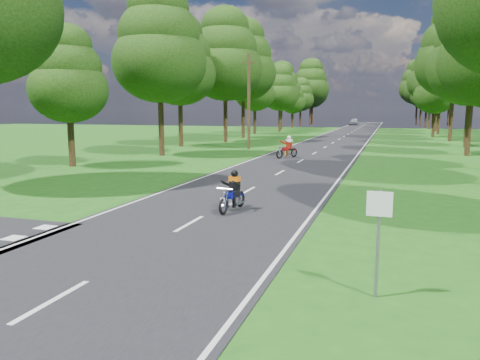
% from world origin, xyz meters
% --- Properties ---
extents(ground, '(160.00, 160.00, 0.00)m').
position_xyz_m(ground, '(0.00, 0.00, 0.00)').
color(ground, '#195012').
rests_on(ground, ground).
extents(main_road, '(7.00, 140.00, 0.02)m').
position_xyz_m(main_road, '(0.00, 50.00, 0.01)').
color(main_road, black).
rests_on(main_road, ground).
extents(road_markings, '(7.40, 140.00, 0.01)m').
position_xyz_m(road_markings, '(-0.14, 48.13, 0.02)').
color(road_markings, silver).
rests_on(road_markings, main_road).
extents(treeline, '(40.00, 115.35, 14.78)m').
position_xyz_m(treeline, '(1.43, 60.06, 8.25)').
color(treeline, black).
rests_on(treeline, ground).
extents(telegraph_pole, '(1.20, 0.26, 8.00)m').
position_xyz_m(telegraph_pole, '(-6.00, 28.00, 4.07)').
color(telegraph_pole, '#382616').
rests_on(telegraph_pole, ground).
extents(road_sign, '(0.45, 0.07, 2.00)m').
position_xyz_m(road_sign, '(5.50, -2.01, 1.34)').
color(road_sign, slate).
rests_on(road_sign, ground).
extents(rider_near_blue, '(0.72, 1.70, 1.37)m').
position_xyz_m(rider_near_blue, '(0.64, 4.11, 0.71)').
color(rider_near_blue, '#0C1086').
rests_on(rider_near_blue, main_road).
extents(rider_far_red, '(1.45, 1.95, 1.57)m').
position_xyz_m(rider_far_red, '(-1.29, 21.72, 0.80)').
color(rider_far_red, '#A90D1B').
rests_on(rider_far_red, main_road).
extents(distant_car, '(1.83, 4.39, 1.49)m').
position_xyz_m(distant_car, '(-2.11, 94.69, 0.76)').
color(distant_car, silver).
rests_on(distant_car, main_road).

